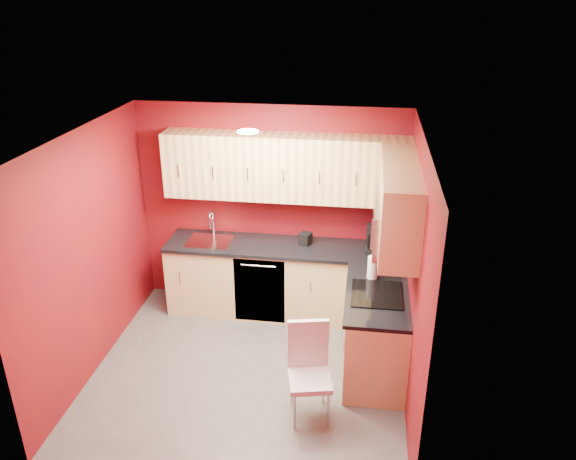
% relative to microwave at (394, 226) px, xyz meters
% --- Properties ---
extents(floor, '(3.20, 3.20, 0.00)m').
position_rel_microwave_xyz_m(floor, '(-1.39, -0.20, -1.66)').
color(floor, '#54524E').
rests_on(floor, ground).
extents(ceiling, '(3.20, 3.20, 0.00)m').
position_rel_microwave_xyz_m(ceiling, '(-1.39, -0.20, 0.84)').
color(ceiling, white).
rests_on(ceiling, wall_back).
extents(wall_back, '(3.20, 0.00, 3.20)m').
position_rel_microwave_xyz_m(wall_back, '(-1.39, 1.30, -0.41)').
color(wall_back, maroon).
rests_on(wall_back, floor).
extents(wall_front, '(3.20, 0.00, 3.20)m').
position_rel_microwave_xyz_m(wall_front, '(-1.39, -1.70, -0.41)').
color(wall_front, maroon).
rests_on(wall_front, floor).
extents(wall_left, '(0.00, 3.00, 3.00)m').
position_rel_microwave_xyz_m(wall_left, '(-2.99, -0.20, -0.41)').
color(wall_left, maroon).
rests_on(wall_left, floor).
extents(wall_right, '(0.00, 3.00, 3.00)m').
position_rel_microwave_xyz_m(wall_right, '(0.21, -0.20, -0.41)').
color(wall_right, maroon).
rests_on(wall_right, floor).
extents(base_cabinets_back, '(2.80, 0.60, 0.87)m').
position_rel_microwave_xyz_m(base_cabinets_back, '(-1.19, 1.00, -1.22)').
color(base_cabinets_back, tan).
rests_on(base_cabinets_back, floor).
extents(base_cabinets_right, '(0.60, 1.30, 0.87)m').
position_rel_microwave_xyz_m(base_cabinets_right, '(-0.09, 0.05, -1.22)').
color(base_cabinets_right, tan).
rests_on(base_cabinets_right, floor).
extents(countertop_back, '(2.80, 0.63, 0.04)m').
position_rel_microwave_xyz_m(countertop_back, '(-1.19, 0.99, -0.77)').
color(countertop_back, black).
rests_on(countertop_back, base_cabinets_back).
extents(countertop_right, '(0.63, 1.27, 0.04)m').
position_rel_microwave_xyz_m(countertop_right, '(-0.11, 0.04, -0.77)').
color(countertop_right, black).
rests_on(countertop_right, base_cabinets_right).
extents(upper_cabinets_back, '(2.80, 0.35, 0.75)m').
position_rel_microwave_xyz_m(upper_cabinets_back, '(-1.19, 1.13, 0.17)').
color(upper_cabinets_back, '#E5C781').
rests_on(upper_cabinets_back, wall_back).
extents(upper_cabinets_right, '(0.35, 1.55, 0.75)m').
position_rel_microwave_xyz_m(upper_cabinets_right, '(0.03, 0.24, 0.23)').
color(upper_cabinets_right, '#E5C781').
rests_on(upper_cabinets_right, wall_right).
extents(microwave, '(0.42, 0.76, 0.42)m').
position_rel_microwave_xyz_m(microwave, '(0.00, 0.00, 0.00)').
color(microwave, silver).
rests_on(microwave, upper_cabinets_right).
extents(cooktop, '(0.50, 0.55, 0.01)m').
position_rel_microwave_xyz_m(cooktop, '(-0.11, 0.00, -0.74)').
color(cooktop, black).
rests_on(cooktop, countertop_right).
extents(sink, '(0.52, 0.42, 0.35)m').
position_rel_microwave_xyz_m(sink, '(-2.09, 1.00, -0.72)').
color(sink, silver).
rests_on(sink, countertop_back).
extents(dishwasher_front, '(0.60, 0.02, 0.82)m').
position_rel_microwave_xyz_m(dishwasher_front, '(-1.44, 0.71, -1.22)').
color(dishwasher_front, black).
rests_on(dishwasher_front, base_cabinets_back).
extents(downlight, '(0.20, 0.20, 0.01)m').
position_rel_microwave_xyz_m(downlight, '(-1.39, 0.10, 0.82)').
color(downlight, white).
rests_on(downlight, ceiling).
extents(coffee_maker, '(0.19, 0.25, 0.30)m').
position_rel_microwave_xyz_m(coffee_maker, '(-0.15, 0.99, -0.60)').
color(coffee_maker, black).
rests_on(coffee_maker, countertop_back).
extents(napkin_holder, '(0.17, 0.17, 0.14)m').
position_rel_microwave_xyz_m(napkin_holder, '(-0.95, 1.06, -0.68)').
color(napkin_holder, black).
rests_on(napkin_holder, countertop_back).
extents(paper_towel, '(0.15, 0.15, 0.25)m').
position_rel_microwave_xyz_m(paper_towel, '(-0.16, 0.33, -0.62)').
color(paper_towel, white).
rests_on(paper_towel, countertop_right).
extents(dining_chair, '(0.46, 0.47, 0.94)m').
position_rel_microwave_xyz_m(dining_chair, '(-0.69, -0.77, -1.19)').
color(dining_chair, silver).
rests_on(dining_chair, floor).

